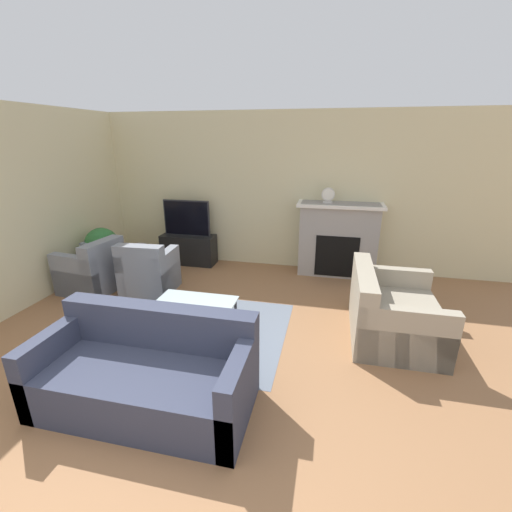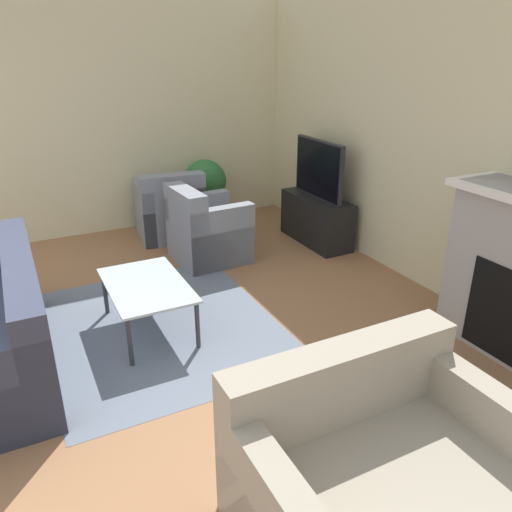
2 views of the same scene
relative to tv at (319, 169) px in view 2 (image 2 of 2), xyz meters
name	(u,v)px [view 2 (image 2 of 2)]	position (x,y,z in m)	size (l,w,h in m)	color
wall_back	(431,143)	(1.32, 0.30, 0.48)	(8.65, 0.06, 2.70)	beige
wall_left	(100,120)	(-1.54, -2.06, 0.48)	(0.06, 7.67, 2.70)	beige
area_rug	(161,326)	(1.06, -2.22, -0.87)	(2.15, 1.80, 0.00)	slate
tv_stand	(316,220)	(0.00, 0.00, -0.60)	(1.00, 0.38, 0.55)	black
tv	(319,169)	(0.00, 0.00, 0.00)	(0.87, 0.06, 0.65)	#232328
couch_loveseat	(380,480)	(3.34, -1.84, -0.58)	(0.97, 1.29, 0.82)	#9E937F
armchair_by_window	(170,212)	(-0.96, -1.47, -0.57)	(0.84, 0.82, 0.82)	gray
armchair_accent	(207,233)	(-0.07, -1.35, -0.57)	(0.74, 0.76, 0.82)	gray
coffee_table	(147,289)	(1.06, -2.31, -0.50)	(0.95, 0.60, 0.41)	#333338
potted_plant	(205,183)	(-1.13, -0.94, -0.32)	(0.53, 0.53, 0.85)	#AD704C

